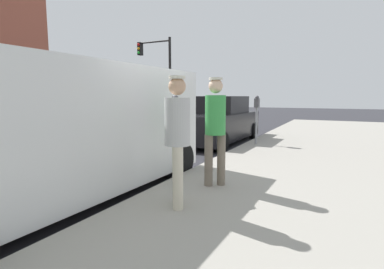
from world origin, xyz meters
TOP-DOWN VIEW (x-y plane):
  - ground_plane at (0.00, 0.00)m, footprint 80.00×80.00m
  - sidewalk_slab at (3.50, 0.00)m, footprint 5.00×32.00m
  - parking_meter_near at (1.35, -0.14)m, footprint 0.14×0.18m
  - parking_meter_far at (1.35, 5.00)m, footprint 0.14×0.18m
  - pedestrian_in_gray at (1.80, -0.88)m, footprint 0.34×0.34m
  - pedestrian_in_green at (1.88, 0.27)m, footprint 0.34×0.34m
  - parked_van at (-0.15, -1.06)m, footprint 2.22×5.24m
  - parked_sedan_ahead at (-0.23, 5.63)m, footprint 1.99×4.42m
  - traffic_light_corner at (-6.67, 11.75)m, footprint 2.48×0.42m

SIDE VIEW (x-z plane):
  - ground_plane at x=0.00m, z-range 0.00..0.00m
  - sidewalk_slab at x=3.50m, z-range 0.00..0.15m
  - parked_sedan_ahead at x=-0.23m, z-range -0.08..1.57m
  - parked_van at x=-0.15m, z-range 0.08..2.23m
  - pedestrian_in_gray at x=1.80m, z-range 0.29..2.05m
  - parking_meter_near at x=1.35m, z-range 0.42..1.94m
  - parking_meter_far at x=1.35m, z-range 0.42..1.94m
  - pedestrian_in_green at x=1.88m, z-range 0.29..2.09m
  - traffic_light_corner at x=-6.67m, z-range 0.92..6.12m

